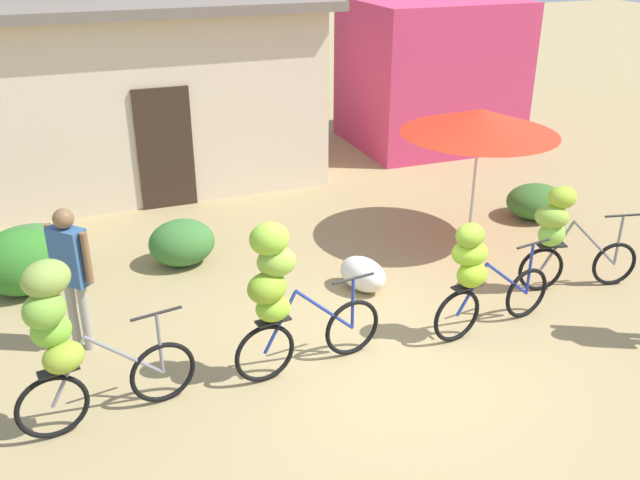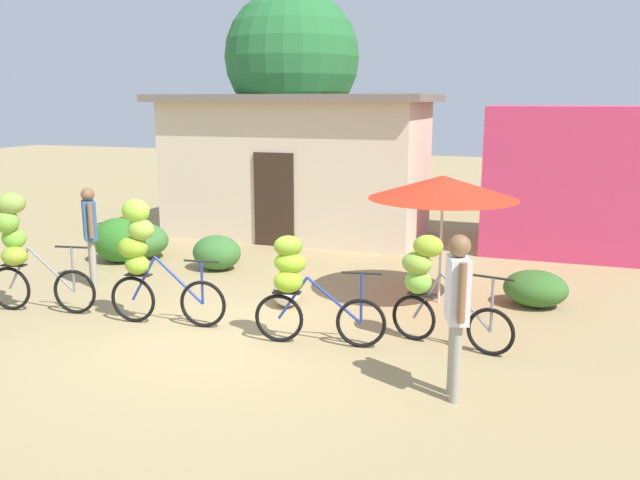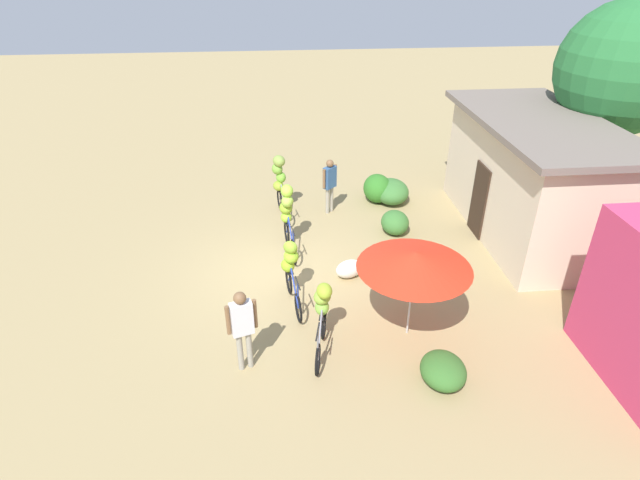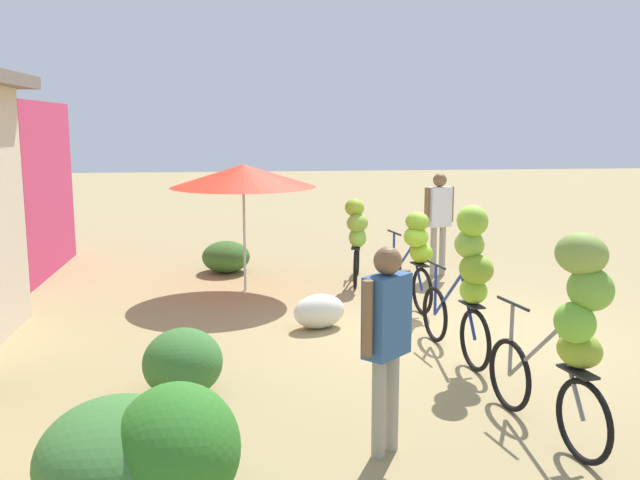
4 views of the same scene
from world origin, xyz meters
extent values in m
plane|color=#9D885A|center=(0.00, 0.00, 0.00)|extent=(60.00, 60.00, 0.00)
ellipsoid|color=#2F7224|center=(-3.76, 3.14, 0.43)|extent=(1.07, 0.87, 0.87)
ellipsoid|color=#3C7333|center=(-3.65, 3.56, 0.36)|extent=(1.30, 1.08, 0.72)
ellipsoid|color=#396F2F|center=(-1.70, 3.25, 0.32)|extent=(0.91, 0.77, 0.64)
ellipsoid|color=#356728|center=(3.92, 2.89, 0.28)|extent=(0.96, 0.84, 0.55)
cylinder|color=beige|center=(2.51, 2.58, 0.95)|extent=(0.04, 0.04, 1.90)
cone|color=red|center=(2.51, 2.58, 1.80)|extent=(2.25, 2.25, 0.35)
torus|color=black|center=(-2.44, 0.26, 0.33)|extent=(0.66, 0.16, 0.67)
torus|color=black|center=(-3.47, 0.09, 0.33)|extent=(0.66, 0.16, 0.67)
cylinder|color=slate|center=(-3.29, 0.12, 0.65)|extent=(0.40, 0.10, 0.65)
cylinder|color=slate|center=(-2.78, 0.20, 0.65)|extent=(0.70, 0.15, 0.66)
cylinder|color=black|center=(-2.44, 0.26, 1.00)|extent=(0.50, 0.11, 0.03)
cylinder|color=slate|center=(-2.44, 0.26, 0.67)|extent=(0.04, 0.04, 0.67)
cube|color=black|center=(-3.37, 0.10, 0.70)|extent=(0.38, 0.20, 0.02)
ellipsoid|color=#8BA42D|center=(-3.30, 0.06, 0.85)|extent=(0.46, 0.42, 0.29)
ellipsoid|color=#73B934|center=(-3.37, 0.15, 1.09)|extent=(0.41, 0.35, 0.32)
ellipsoid|color=#73AA38|center=(-3.39, 0.05, 1.36)|extent=(0.46, 0.42, 0.34)
ellipsoid|color=#829F42|center=(-3.33, 0.11, 1.62)|extent=(0.53, 0.48, 0.33)
torus|color=black|center=(-0.38, 0.36, 0.33)|extent=(0.67, 0.14, 0.67)
torus|color=black|center=(-1.41, 0.22, 0.33)|extent=(0.67, 0.14, 0.67)
cylinder|color=navy|center=(-1.23, 0.25, 0.65)|extent=(0.40, 0.09, 0.65)
cylinder|color=navy|center=(-0.71, 0.31, 0.65)|extent=(0.70, 0.13, 0.66)
cylinder|color=black|center=(-0.38, 0.36, 0.94)|extent=(0.50, 0.09, 0.03)
cylinder|color=navy|center=(-0.38, 0.36, 0.64)|extent=(0.04, 0.04, 0.61)
cube|color=black|center=(-1.31, 0.24, 0.70)|extent=(0.38, 0.19, 0.02)
ellipsoid|color=#8ABE2D|center=(-1.31, 0.22, 0.85)|extent=(0.37, 0.30, 0.28)
ellipsoid|color=#81A729|center=(-1.36, 0.22, 1.09)|extent=(0.48, 0.42, 0.32)
ellipsoid|color=#8AB53C|center=(-1.25, 0.26, 1.34)|extent=(0.42, 0.36, 0.31)
ellipsoid|color=#8ABF33|center=(-1.31, 0.26, 1.59)|extent=(0.40, 0.32, 0.33)
torus|color=black|center=(1.89, 0.34, 0.32)|extent=(0.64, 0.15, 0.64)
torus|color=black|center=(0.83, 0.18, 0.32)|extent=(0.64, 0.15, 0.64)
cylinder|color=navy|center=(1.02, 0.21, 0.60)|extent=(0.40, 0.10, 0.58)
cylinder|color=navy|center=(1.54, 0.29, 0.60)|extent=(0.71, 0.14, 0.59)
cylinder|color=black|center=(1.89, 0.34, 0.97)|extent=(0.50, 0.10, 0.03)
cylinder|color=navy|center=(1.89, 0.34, 0.65)|extent=(0.04, 0.04, 0.65)
cube|color=black|center=(0.94, 0.20, 0.67)|extent=(0.38, 0.19, 0.02)
ellipsoid|color=#8EB825|center=(0.97, 0.17, 0.83)|extent=(0.43, 0.38, 0.29)
ellipsoid|color=#91C52B|center=(0.97, 0.25, 1.06)|extent=(0.42, 0.34, 0.28)
ellipsoid|color=#80A72A|center=(0.94, 0.24, 1.27)|extent=(0.46, 0.42, 0.27)
torus|color=black|center=(3.46, 0.62, 0.30)|extent=(0.60, 0.18, 0.61)
torus|color=black|center=(2.46, 0.83, 0.30)|extent=(0.60, 0.18, 0.61)
cylinder|color=slate|center=(2.64, 0.79, 0.63)|extent=(0.39, 0.12, 0.67)
cylinder|color=slate|center=(3.13, 0.68, 0.63)|extent=(0.68, 0.18, 0.67)
cylinder|color=black|center=(3.46, 0.62, 0.99)|extent=(0.50, 0.13, 0.03)
cylinder|color=slate|center=(3.46, 0.62, 0.65)|extent=(0.04, 0.04, 0.69)
cube|color=black|center=(2.56, 0.81, 0.64)|extent=(0.38, 0.21, 0.02)
ellipsoid|color=#81BE41|center=(2.52, 0.79, 0.80)|extent=(0.38, 0.32, 0.31)
ellipsoid|color=#89AF39|center=(2.49, 0.80, 1.04)|extent=(0.52, 0.49, 0.29)
ellipsoid|color=#94B42D|center=(2.62, 0.82, 1.27)|extent=(0.38, 0.31, 0.29)
ellipsoid|color=silver|center=(0.34, 1.67, 0.22)|extent=(0.67, 0.81, 0.44)
cylinder|color=gray|center=(3.23, -0.83, 0.43)|extent=(0.11, 0.11, 0.86)
cylinder|color=gray|center=(3.18, -0.66, 0.43)|extent=(0.11, 0.11, 0.86)
cube|color=silver|center=(3.20, -0.74, 1.19)|extent=(0.31, 0.44, 0.68)
cylinder|color=brown|center=(3.28, -0.98, 1.23)|extent=(0.08, 0.08, 0.61)
cylinder|color=brown|center=(3.13, -0.50, 1.23)|extent=(0.08, 0.08, 0.61)
sphere|color=brown|center=(3.20, -0.74, 1.65)|extent=(0.23, 0.23, 0.23)
cylinder|color=gray|center=(-3.21, 1.64, 0.41)|extent=(0.11, 0.11, 0.81)
cylinder|color=gray|center=(-3.08, 1.51, 0.41)|extent=(0.11, 0.11, 0.81)
cube|color=#33598C|center=(-3.15, 1.57, 1.13)|extent=(0.42, 0.43, 0.64)
cylinder|color=brown|center=(-3.31, 1.76, 1.16)|extent=(0.08, 0.08, 0.58)
cylinder|color=brown|center=(-2.98, 1.39, 1.16)|extent=(0.08, 0.08, 0.58)
sphere|color=brown|center=(-3.15, 1.57, 1.56)|extent=(0.22, 0.22, 0.22)
camera|label=1|loc=(-3.01, -5.55, 4.37)|focal=38.86mm
camera|label=2|loc=(4.02, -7.30, 3.09)|focal=37.03mm
camera|label=3|loc=(10.53, -0.01, 7.07)|focal=28.62mm
camera|label=4|loc=(-8.24, 2.72, 2.60)|focal=39.08mm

